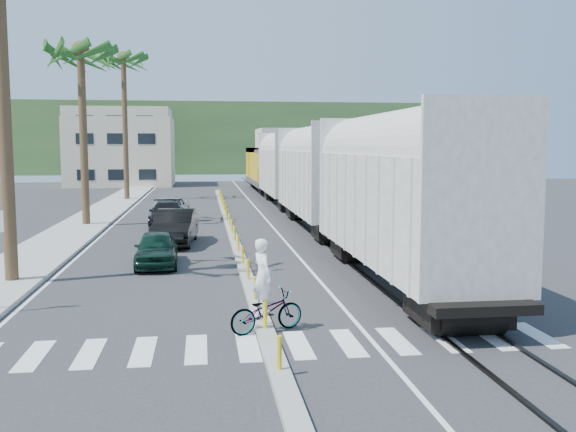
# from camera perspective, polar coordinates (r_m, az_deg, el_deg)

# --- Properties ---
(ground) EXTENTS (140.00, 140.00, 0.00)m
(ground) POSITION_cam_1_polar(r_m,az_deg,el_deg) (17.27, -2.37, -9.49)
(ground) COLOR #28282B
(ground) RESTS_ON ground
(sidewalk) EXTENTS (3.00, 90.00, 0.15)m
(sidewalk) POSITION_cam_1_polar(r_m,az_deg,el_deg) (42.40, -17.05, -0.28)
(sidewalk) COLOR gray
(sidewalk) RESTS_ON ground
(rails) EXTENTS (1.56, 100.00, 0.06)m
(rails) POSITION_cam_1_polar(r_m,az_deg,el_deg) (45.27, 0.70, 0.34)
(rails) COLOR black
(rails) RESTS_ON ground
(median) EXTENTS (0.45, 60.00, 0.85)m
(median) POSITION_cam_1_polar(r_m,az_deg,el_deg) (36.84, -5.21, -0.95)
(median) COLOR gray
(median) RESTS_ON ground
(crosswalk) EXTENTS (14.00, 2.20, 0.01)m
(crosswalk) POSITION_cam_1_polar(r_m,az_deg,el_deg) (15.36, -1.67, -11.47)
(crosswalk) COLOR silver
(crosswalk) RESTS_ON ground
(lane_markings) EXTENTS (9.42, 90.00, 0.01)m
(lane_markings) POSITION_cam_1_polar(r_m,az_deg,el_deg) (41.83, -8.44, -0.25)
(lane_markings) COLOR silver
(lane_markings) RESTS_ON ground
(freight_train) EXTENTS (3.00, 60.94, 5.85)m
(freight_train) POSITION_cam_1_polar(r_m,az_deg,el_deg) (41.86, 1.35, 3.80)
(freight_train) COLOR #AAA69B
(freight_train) RESTS_ON ground
(palm_trees) EXTENTS (3.50, 37.20, 13.75)m
(palm_trees) POSITION_cam_1_polar(r_m,az_deg,el_deg) (40.28, -17.53, 14.70)
(palm_trees) COLOR brown
(palm_trees) RESTS_ON ground
(buildings) EXTENTS (38.00, 27.00, 10.00)m
(buildings) POSITION_cam_1_polar(r_m,az_deg,el_deg) (88.35, -10.84, 5.92)
(buildings) COLOR beige
(buildings) RESTS_ON ground
(hillside) EXTENTS (80.00, 20.00, 12.00)m
(hillside) POSITION_cam_1_polar(r_m,az_deg,el_deg) (116.58, -6.91, 6.84)
(hillside) COLOR #385628
(hillside) RESTS_ON ground
(car_lead) EXTENTS (1.88, 4.13, 1.37)m
(car_lead) POSITION_cam_1_polar(r_m,az_deg,el_deg) (25.65, -11.61, -2.85)
(car_lead) COLOR black
(car_lead) RESTS_ON ground
(car_second) EXTENTS (2.61, 5.35, 1.67)m
(car_second) POSITION_cam_1_polar(r_m,az_deg,el_deg) (31.04, -10.00, -0.98)
(car_second) COLOR black
(car_second) RESTS_ON ground
(car_third) EXTENTS (2.30, 5.13, 1.46)m
(car_third) POSITION_cam_1_polar(r_m,az_deg,el_deg) (38.07, -10.68, 0.17)
(car_third) COLOR black
(car_third) RESTS_ON ground
(car_rear) EXTENTS (2.45, 5.14, 1.42)m
(car_rear) POSITION_cam_1_polar(r_m,az_deg,el_deg) (41.66, -10.44, 0.66)
(car_rear) COLOR #B8BBBD
(car_rear) RESTS_ON ground
(cyclist) EXTENTS (2.09, 2.49, 2.39)m
(cyclist) POSITION_cam_1_polar(r_m,az_deg,el_deg) (16.31, -2.00, -7.73)
(cyclist) COLOR #9EA0A5
(cyclist) RESTS_ON ground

